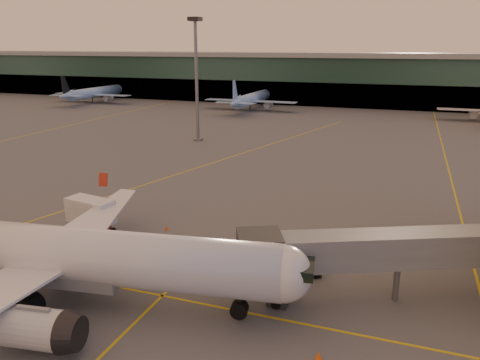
% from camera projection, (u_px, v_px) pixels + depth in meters
% --- Properties ---
extents(ground, '(600.00, 600.00, 0.00)m').
position_uv_depth(ground, '(73.00, 316.00, 36.02)').
color(ground, '#4C4F54').
rests_on(ground, ground).
extents(taxi_markings, '(100.12, 173.00, 0.01)m').
position_uv_depth(taxi_markings, '(213.00, 169.00, 78.59)').
color(taxi_markings, gold).
rests_on(taxi_markings, ground).
extents(terminal, '(400.00, 20.00, 17.60)m').
position_uv_depth(terminal, '(342.00, 79.00, 161.63)').
color(terminal, '#19382D').
rests_on(terminal, ground).
extents(mast_west_near, '(2.40, 2.40, 25.60)m').
position_uv_depth(mast_west_near, '(196.00, 71.00, 98.05)').
color(mast_west_near, slate).
rests_on(mast_west_near, ground).
extents(distant_aircraft_row, '(290.00, 34.00, 13.00)m').
position_uv_depth(distant_aircraft_row, '(264.00, 110.00, 149.46)').
color(distant_aircraft_row, '#91B9F2').
rests_on(distant_aircraft_row, ground).
extents(main_airplane, '(41.09, 37.22, 12.42)m').
position_uv_depth(main_airplane, '(57.00, 255.00, 37.09)').
color(main_airplane, silver).
rests_on(main_airplane, ground).
extents(jet_bridge, '(25.52, 13.89, 6.06)m').
position_uv_depth(jet_bridge, '(417.00, 251.00, 37.33)').
color(jet_bridge, slate).
rests_on(jet_bridge, ground).
extents(catering_truck, '(5.67, 3.19, 4.17)m').
position_uv_depth(catering_truck, '(91.00, 215.00, 50.64)').
color(catering_truck, '#9E3116').
rests_on(catering_truck, ground).
extents(pushback_tug, '(3.86, 3.03, 1.76)m').
position_uv_depth(pushback_tug, '(301.00, 267.00, 42.33)').
color(pushback_tug, black).
rests_on(pushback_tug, ground).
extents(cone_nose, '(0.50, 0.50, 0.64)m').
position_uv_depth(cone_nose, '(319.00, 356.00, 30.90)').
color(cone_nose, '#FD570D').
rests_on(cone_nose, ground).
extents(cone_wing_left, '(0.42, 0.42, 0.54)m').
position_uv_depth(cone_wing_left, '(167.00, 228.00, 52.74)').
color(cone_wing_left, '#FD570D').
rests_on(cone_wing_left, ground).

